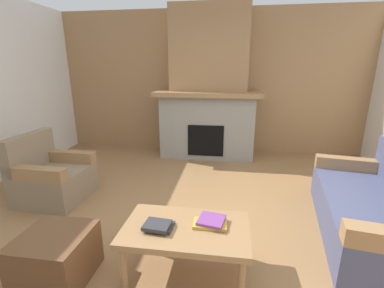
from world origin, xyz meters
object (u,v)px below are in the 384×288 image
Objects in this scene: couch at (376,210)px; coffee_table at (186,233)px; fireplace at (208,94)px; ottoman at (56,257)px; armchair at (51,177)px.

coffee_table is at bearing -156.77° from couch.
coffee_table is (-1.78, -0.76, 0.09)m from couch.
couch is (1.88, -2.38, -0.88)m from fireplace.
couch is at bearing 19.26° from ottoman.
couch is 2.96m from ottoman.
ottoman is (0.91, -1.24, -0.09)m from armchair.
couch is at bearing -4.17° from armchair.
couch reaches higher than ottoman.
fireplace is at bearing 128.29° from couch.
fireplace is 3.16m from couch.
armchair is at bearing 175.83° from couch.
fireplace reaches higher than coffee_table.
fireplace is 2.92m from armchair.
armchair is at bearing 151.73° from coffee_table.
couch reaches higher than coffee_table.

